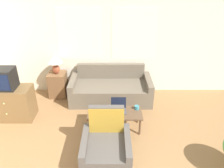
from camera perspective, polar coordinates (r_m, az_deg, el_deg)
wall_back at (r=5.60m, az=-0.83°, el=10.38°), size 6.43×0.06×2.60m
couch at (r=5.56m, az=-0.48°, el=-1.41°), size 2.01×0.92×0.83m
armchair at (r=3.85m, az=-1.63°, el=-16.60°), size 0.80×0.82×0.93m
tv_dresser at (r=5.30m, az=-25.17°, el=-4.55°), size 0.98×0.53×0.74m
television at (r=5.04m, az=-26.50°, el=1.20°), size 0.43×0.39×0.45m
side_table at (r=5.85m, az=-14.11°, el=-0.16°), size 0.43×0.43×0.64m
table_lamp at (r=5.59m, az=-14.86°, el=5.72°), size 0.38×0.38×0.48m
coffee_table at (r=4.48m, az=0.60°, el=-7.87°), size 1.10×0.49×0.40m
laptop at (r=4.49m, az=1.57°, el=-6.25°), size 0.31×0.29×0.24m
cup_navy at (r=4.49m, az=-3.80°, el=-6.48°), size 0.10×0.10×0.09m
cup_yellow at (r=4.56m, az=6.33°, el=-6.10°), size 0.10×0.10×0.08m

